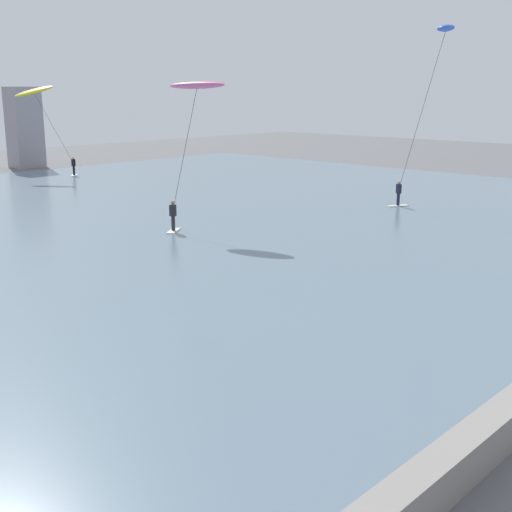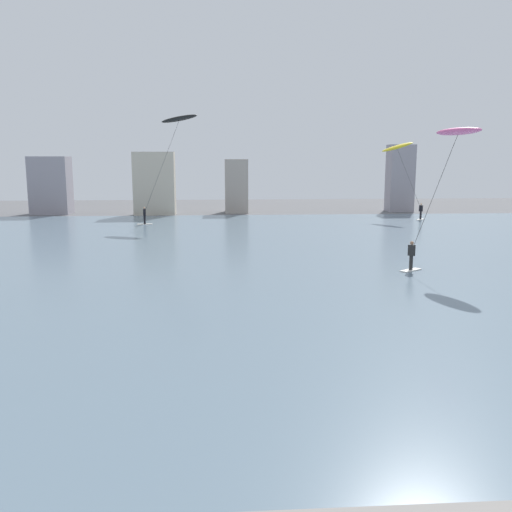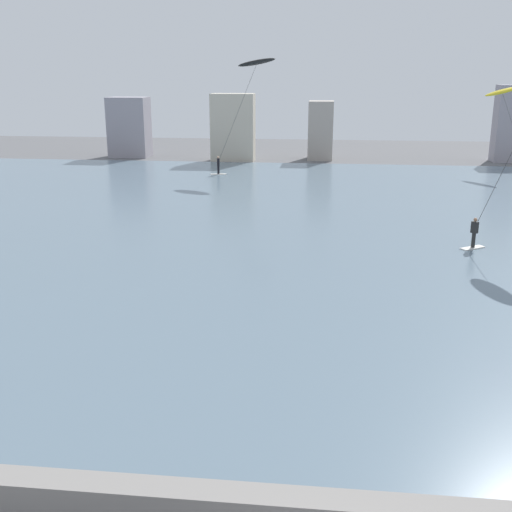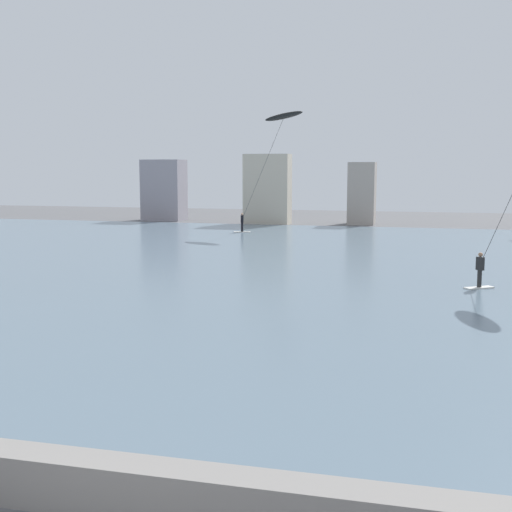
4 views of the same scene
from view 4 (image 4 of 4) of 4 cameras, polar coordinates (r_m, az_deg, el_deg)
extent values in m
cube|color=gray|center=(11.90, -15.29, -18.17)|extent=(60.00, 0.70, 0.87)
cube|color=slate|center=(36.79, 5.59, -1.02)|extent=(84.00, 52.00, 0.10)
cube|color=gray|center=(70.97, -7.90, 5.64)|extent=(4.18, 3.03, 6.36)
cube|color=beige|center=(65.33, 1.00, 5.76)|extent=(4.43, 2.34, 6.85)
cube|color=#A89E93|center=(66.10, 9.10, 5.34)|extent=(2.57, 3.13, 6.06)
cube|color=silver|center=(31.83, 18.62, -2.60)|extent=(1.40, 1.16, 0.06)
cylinder|color=black|center=(31.76, 18.65, -1.85)|extent=(0.20, 0.20, 0.78)
cube|color=black|center=(31.66, 18.71, -0.62)|extent=(0.37, 0.40, 0.60)
sphere|color=#9E7051|center=(31.61, 18.74, 0.12)|extent=(0.20, 0.20, 0.20)
cylinder|color=#333333|center=(31.86, 21.16, 4.94)|extent=(2.54, 0.72, 6.32)
cube|color=silver|center=(56.14, -1.20, 2.08)|extent=(1.46, 0.71, 0.06)
cylinder|color=black|center=(56.10, -1.20, 2.50)|extent=(0.20, 0.20, 0.78)
cube|color=black|center=(56.04, -1.20, 3.21)|extent=(0.28, 0.38, 0.60)
sphere|color=tan|center=(56.01, -1.20, 3.62)|extent=(0.20, 0.20, 0.20)
cylinder|color=#333333|center=(55.87, 0.58, 7.47)|extent=(3.39, 0.89, 8.43)
ellipsoid|color=black|center=(56.07, 2.39, 11.92)|extent=(3.66, 1.99, 1.08)
camera|label=1|loc=(20.56, -64.85, 8.46)|focal=47.20mm
camera|label=2|loc=(8.23, -63.41, 8.37)|focal=39.02mm
camera|label=3|loc=(6.45, -95.40, 32.39)|focal=43.83mm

